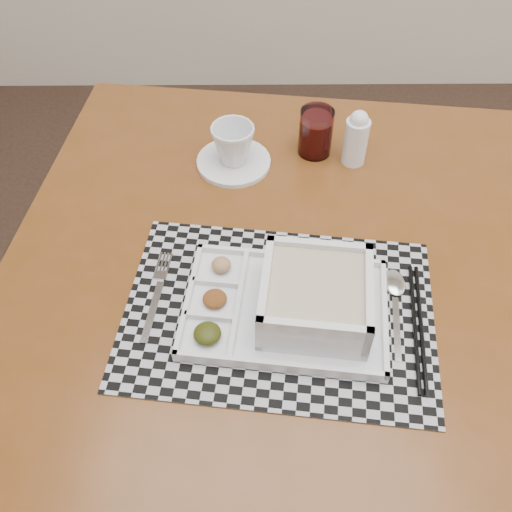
# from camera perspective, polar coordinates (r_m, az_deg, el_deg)

# --- Properties ---
(dining_table) EXTENTS (1.08, 1.08, 0.72)m
(dining_table) POSITION_cam_1_polar(r_m,az_deg,el_deg) (1.06, 2.44, -2.41)
(dining_table) COLOR #55300F
(dining_table) RESTS_ON ground
(placemat) EXTENTS (0.53, 0.41, 0.00)m
(placemat) POSITION_cam_1_polar(r_m,az_deg,el_deg) (0.92, 2.28, -5.61)
(placemat) COLOR #9F9FA6
(placemat) RESTS_ON dining_table
(serving_tray) EXTENTS (0.34, 0.26, 0.09)m
(serving_tray) POSITION_cam_1_polar(r_m,az_deg,el_deg) (0.90, 4.79, -4.59)
(serving_tray) COLOR silver
(serving_tray) RESTS_ON placemat
(fork) EXTENTS (0.04, 0.19, 0.00)m
(fork) POSITION_cam_1_polar(r_m,az_deg,el_deg) (0.96, -10.02, -3.68)
(fork) COLOR silver
(fork) RESTS_ON placemat
(spoon) EXTENTS (0.04, 0.18, 0.01)m
(spoon) POSITION_cam_1_polar(r_m,az_deg,el_deg) (0.97, 13.71, -3.25)
(spoon) COLOR silver
(spoon) RESTS_ON placemat
(chopsticks) EXTENTS (0.05, 0.24, 0.01)m
(chopsticks) POSITION_cam_1_polar(r_m,az_deg,el_deg) (0.94, 15.88, -6.76)
(chopsticks) COLOR black
(chopsticks) RESTS_ON placemat
(saucer) EXTENTS (0.15, 0.15, 0.01)m
(saucer) POSITION_cam_1_polar(r_m,az_deg,el_deg) (1.17, -2.25, 9.38)
(saucer) COLOR silver
(saucer) RESTS_ON dining_table
(cup) EXTENTS (0.09, 0.09, 0.08)m
(cup) POSITION_cam_1_polar(r_m,az_deg,el_deg) (1.14, -2.32, 11.11)
(cup) COLOR silver
(cup) RESTS_ON saucer
(juice_glass) EXTENTS (0.07, 0.07, 0.10)m
(juice_glass) POSITION_cam_1_polar(r_m,az_deg,el_deg) (1.18, 5.98, 12.07)
(juice_glass) COLOR white
(juice_glass) RESTS_ON dining_table
(creamer_bottle) EXTENTS (0.05, 0.05, 0.12)m
(creamer_bottle) POSITION_cam_1_polar(r_m,az_deg,el_deg) (1.16, 9.98, 11.54)
(creamer_bottle) COLOR silver
(creamer_bottle) RESTS_ON dining_table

